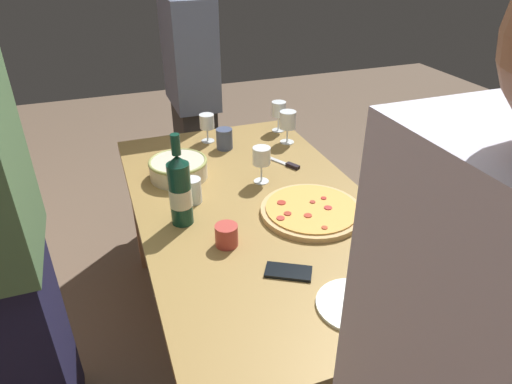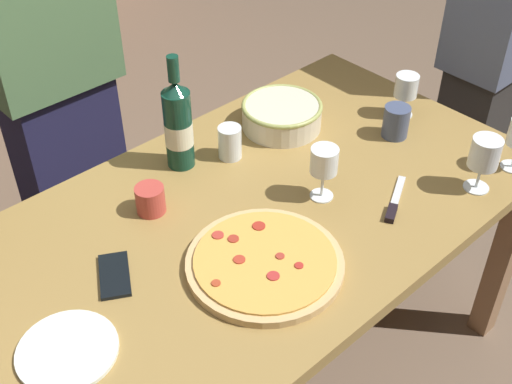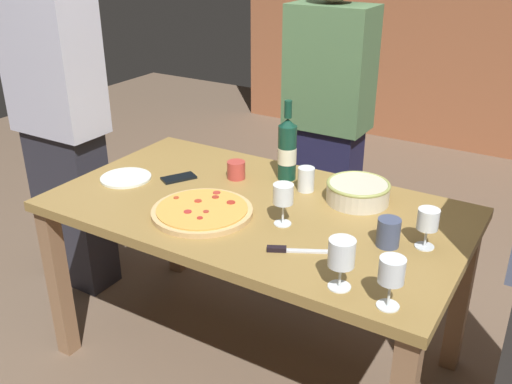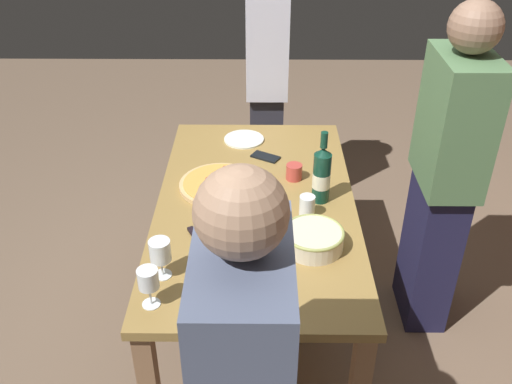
{
  "view_description": "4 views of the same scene",
  "coord_description": "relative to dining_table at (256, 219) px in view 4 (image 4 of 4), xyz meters",
  "views": [
    {
      "loc": [
        -1.4,
        0.51,
        1.67
      ],
      "look_at": [
        0.0,
        0.0,
        0.81
      ],
      "focal_mm": 31.71,
      "sensor_mm": 36.0,
      "label": 1
    },
    {
      "loc": [
        -0.92,
        -0.99,
        1.9
      ],
      "look_at": [
        0.0,
        0.0,
        0.81
      ],
      "focal_mm": 46.76,
      "sensor_mm": 36.0,
      "label": 2
    },
    {
      "loc": [
        1.03,
        -1.71,
        1.73
      ],
      "look_at": [
        0.0,
        0.0,
        0.81
      ],
      "focal_mm": 40.14,
      "sensor_mm": 36.0,
      "label": 3
    },
    {
      "loc": [
        2.16,
        0.02,
        2.19
      ],
      "look_at": [
        0.0,
        0.0,
        0.81
      ],
      "focal_mm": 40.07,
      "sensor_mm": 36.0,
      "label": 4
    }
  ],
  "objects": [
    {
      "name": "ground_plane",
      "position": [
        0.0,
        0.0,
        -0.66
      ],
      "size": [
        8.0,
        8.0,
        0.0
      ],
      "primitive_type": "plane",
      "color": "brown"
    },
    {
      "name": "dining_table",
      "position": [
        0.0,
        0.0,
        0.0
      ],
      "size": [
        1.6,
        0.9,
        0.75
      ],
      "color": "olive",
      "rests_on": "ground"
    },
    {
      "name": "pizza",
      "position": [
        -0.13,
        -0.17,
        0.11
      ],
      "size": [
        0.38,
        0.38,
        0.03
      ],
      "color": "tan",
      "rests_on": "dining_table"
    },
    {
      "name": "serving_bowl",
      "position": [
        0.33,
        0.23,
        0.14
      ],
      "size": [
        0.25,
        0.25,
        0.08
      ],
      "color": "beige",
      "rests_on": "dining_table"
    },
    {
      "name": "wine_bottle",
      "position": [
        -0.02,
        0.29,
        0.23
      ],
      "size": [
        0.08,
        0.08,
        0.34
      ],
      "color": "#113B2B",
      "rests_on": "dining_table"
    },
    {
      "name": "wine_glass_near_pizza",
      "position": [
        0.16,
        -0.08,
        0.21
      ],
      "size": [
        0.07,
        0.07,
        0.16
      ],
      "color": "white",
      "rests_on": "dining_table"
    },
    {
      "name": "wine_glass_by_bottle",
      "position": [
        0.66,
        -0.37,
        0.2
      ],
      "size": [
        0.07,
        0.07,
        0.16
      ],
      "color": "white",
      "rests_on": "dining_table"
    },
    {
      "name": "wine_glass_far_left",
      "position": [
        0.65,
        0.02,
        0.19
      ],
      "size": [
        0.07,
        0.07,
        0.14
      ],
      "color": "white",
      "rests_on": "dining_table"
    },
    {
      "name": "wine_glass_far_right",
      "position": [
        0.5,
        -0.35,
        0.2
      ],
      "size": [
        0.08,
        0.08,
        0.16
      ],
      "color": "white",
      "rests_on": "dining_table"
    },
    {
      "name": "cup_amber",
      "position": [
        -0.21,
        0.18,
        0.13
      ],
      "size": [
        0.08,
        0.08,
        0.08
      ],
      "primitive_type": "cylinder",
      "color": "#BB4038",
      "rests_on": "dining_table"
    },
    {
      "name": "cup_ceramic",
      "position": [
        0.54,
        -0.04,
        0.14
      ],
      "size": [
        0.08,
        0.08,
        0.1
      ],
      "primitive_type": "cylinder",
      "color": "#424D6D",
      "rests_on": "dining_table"
    },
    {
      "name": "cup_spare",
      "position": [
        0.1,
        0.22,
        0.14
      ],
      "size": [
        0.07,
        0.07,
        0.1
      ],
      "primitive_type": "cylinder",
      "color": "white",
      "rests_on": "dining_table"
    },
    {
      "name": "side_plate",
      "position": [
        -0.61,
        -0.07,
        0.1
      ],
      "size": [
        0.22,
        0.22,
        0.01
      ],
      "primitive_type": "cylinder",
      "color": "white",
      "rests_on": "dining_table"
    },
    {
      "name": "cell_phone",
      "position": [
        -0.42,
        0.04,
        0.1
      ],
      "size": [
        0.13,
        0.16,
        0.01
      ],
      "primitive_type": "cube",
      "rotation": [
        0.0,
        0.0,
        2.62
      ],
      "color": "black",
      "rests_on": "dining_table"
    },
    {
      "name": "pizza_knife",
      "position": [
        0.28,
        -0.24,
        0.1
      ],
      "size": [
        0.19,
        0.11,
        0.02
      ],
      "color": "silver",
      "rests_on": "dining_table"
    },
    {
      "name": "person_guest_left",
      "position": [
        -1.13,
        0.05,
        0.21
      ],
      "size": [
        0.44,
        0.24,
        1.7
      ],
      "rotation": [
        0.0,
        0.0,
        -0.05
      ],
      "color": "#2C2C36",
      "rests_on": "ground"
    },
    {
      "name": "person_guest_right",
      "position": [
        -0.1,
        0.87,
        0.17
      ],
      "size": [
        0.41,
        0.24,
        1.63
      ],
      "rotation": [
        0.0,
        0.0,
        -1.46
      ],
      "color": "#1D1D3D",
      "rests_on": "ground"
    }
  ]
}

